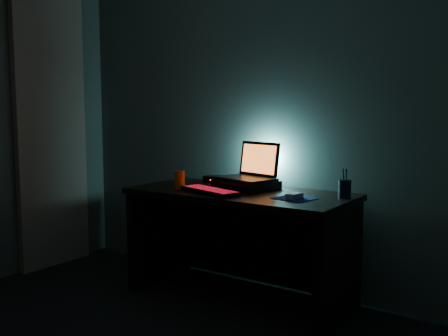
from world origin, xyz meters
The scene contains 11 objects.
room centered at (0.00, 0.00, 1.25)m, with size 3.50×4.00×2.50m.
desk centered at (0.00, 1.67, 0.49)m, with size 1.50×0.70×0.75m.
curtain centered at (-1.71, 1.42, 1.15)m, with size 0.06×0.65×2.30m, color #AEA58B.
riser centered at (-0.02, 1.73, 0.78)m, with size 0.40×0.30×0.06m, color black.
laptop centered at (-0.01, 1.78, 0.87)m, with size 0.43×0.37×0.26m.
keyboard centered at (-0.11, 1.44, 0.76)m, with size 0.48×0.28×0.03m.
mousepad centered at (0.44, 1.55, 0.75)m, with size 0.22×0.20×0.00m, color #0C115A.
mouse centered at (0.44, 1.55, 0.77)m, with size 0.06×0.10×0.03m, color #9E9EA3.
pen_cup centered at (0.68, 1.76, 0.81)m, with size 0.08×0.08×0.11m, color black.
juice_glass centered at (-0.40, 1.47, 0.81)m, with size 0.07×0.07×0.12m, color #F05C0C.
router centered at (-0.39, 1.88, 0.77)m, with size 0.15×0.12×0.05m.
Camera 1 is at (1.78, -1.16, 1.27)m, focal length 40.00 mm.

